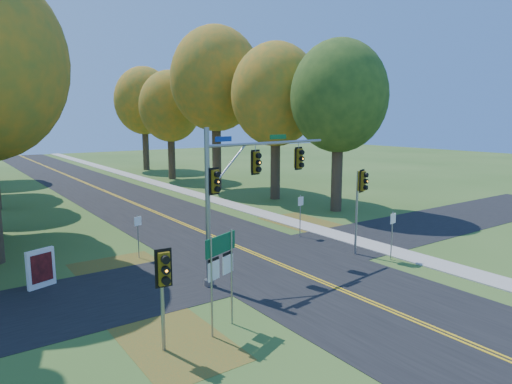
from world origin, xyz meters
TOP-DOWN VIEW (x-y plane):
  - ground at (0.00, 0.00)m, footprint 160.00×160.00m
  - road_main at (0.00, 0.00)m, footprint 8.00×160.00m
  - road_cross at (0.00, 2.00)m, footprint 60.00×6.00m
  - centerline_left at (-0.10, 0.00)m, footprint 0.10×160.00m
  - centerline_right at (0.10, 0.00)m, footprint 0.10×160.00m
  - sidewalk_east at (6.20, 0.00)m, footprint 1.60×160.00m
  - leaf_patch_w_near at (-6.50, 4.00)m, footprint 4.00×6.00m
  - leaf_patch_e at (6.80, 6.00)m, footprint 3.50×8.00m
  - leaf_patch_w_far at (-7.50, -3.00)m, footprint 3.00×5.00m
  - tree_e_a at (11.57, 8.77)m, footprint 7.20×7.20m
  - tree_e_b at (10.97, 15.58)m, footprint 7.60×7.60m
  - tree_e_c at (9.88, 23.69)m, footprint 8.80×8.80m
  - tree_e_d at (9.26, 32.87)m, footprint 7.00×7.00m
  - tree_e_e at (10.47, 43.58)m, footprint 7.80×7.80m
  - traffic_mast at (-2.40, 0.73)m, footprint 7.28×1.40m
  - east_signal_pole at (4.31, -0.08)m, footprint 0.50×0.60m
  - ped_signal_pole at (-8.02, -3.57)m, footprint 0.52×0.60m
  - route_sign_cluster at (-5.85, -3.24)m, footprint 1.46×0.65m
  - info_kiosk at (-10.00, 4.43)m, footprint 1.18×0.56m
  - reg_sign_e_north at (4.20, 4.41)m, footprint 0.48×0.13m
  - reg_sign_e_south at (5.01, -1.59)m, footprint 0.47×0.10m
  - reg_sign_w at (-5.17, 5.99)m, footprint 0.41×0.15m

SIDE VIEW (x-z plane):
  - ground at x=0.00m, z-range 0.00..0.00m
  - leaf_patch_w_near at x=-6.50m, z-range 0.00..0.01m
  - leaf_patch_e at x=6.80m, z-range 0.00..0.01m
  - leaf_patch_w_far at x=-7.50m, z-range 0.00..0.01m
  - road_cross at x=0.00m, z-range 0.00..0.02m
  - road_main at x=0.00m, z-range 0.00..0.02m
  - centerline_left at x=-0.10m, z-range 0.02..0.03m
  - centerline_right at x=0.10m, z-range 0.02..0.03m
  - sidewalk_east at x=6.20m, z-range 0.00..0.06m
  - info_kiosk at x=-10.00m, z-range 0.00..1.65m
  - reg_sign_w at x=-5.17m, z-range 0.41..2.63m
  - reg_sign_e_south at x=5.01m, z-range 0.45..2.89m
  - reg_sign_e_north at x=4.20m, z-range 0.46..2.96m
  - route_sign_cluster at x=-5.85m, z-range 0.69..4.05m
  - ped_signal_pole at x=-8.02m, z-range 0.80..4.07m
  - east_signal_pole at x=4.31m, z-range 1.15..5.61m
  - traffic_mast at x=-2.40m, z-range 0.95..7.60m
  - tree_e_d at x=9.26m, z-range 2.08..14.40m
  - tree_e_a at x=11.57m, z-range 2.16..14.90m
  - tree_e_b at x=10.97m, z-range 2.23..15.56m
  - tree_e_e at x=10.47m, z-range 2.32..16.06m
  - tree_e_c at x=9.88m, z-range 2.77..18.56m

